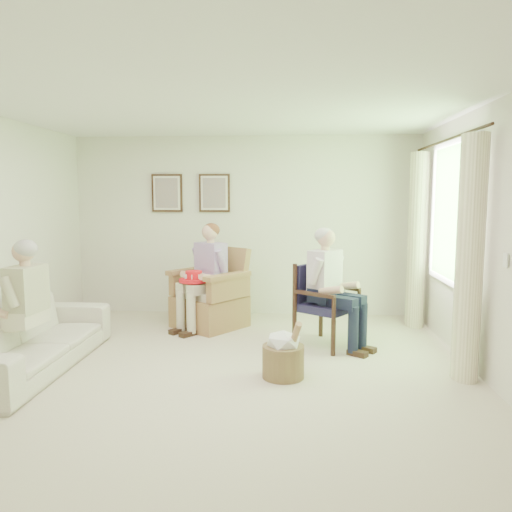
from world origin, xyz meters
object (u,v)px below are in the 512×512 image
object	(u,v)px
person_dark	(328,280)
person_sofa	(21,299)
wicker_armchair	(210,302)
sofa	(29,338)
wood_armchair	(327,301)
person_wicker	(208,269)
red_hat	(194,278)
hatbox	(283,354)

from	to	relation	value
person_dark	person_sofa	bearing A→B (deg)	145.50
wicker_armchair	sofa	world-z (taller)	wicker_armchair
wicker_armchair	wood_armchair	world-z (taller)	wicker_armchair
person_wicker	person_sofa	distance (m)	2.34
person_dark	person_sofa	size ratio (longest dim) A/B	1.04
wicker_armchair	sofa	size ratio (longest dim) A/B	0.48
wood_armchair	person_sofa	distance (m)	3.28
person_wicker	person_sofa	world-z (taller)	person_wicker
wood_armchair	person_sofa	size ratio (longest dim) A/B	0.73
wicker_armchair	person_wicker	world-z (taller)	person_wicker
wood_armchair	person_wicker	size ratio (longest dim) A/B	0.69
wood_armchair	person_sofa	world-z (taller)	person_sofa
red_hat	hatbox	size ratio (longest dim) A/B	0.63
wood_armchair	sofa	distance (m)	3.24
person_wicker	hatbox	world-z (taller)	person_wicker
sofa	person_dark	xyz separation A→B (m)	(3.04, 0.95, 0.47)
wicker_armchair	person_wicker	bearing A→B (deg)	-52.63
hatbox	wood_armchair	bearing A→B (deg)	67.24
wicker_armchair	wood_armchair	bearing A→B (deg)	12.77
wicker_armchair	person_sofa	world-z (taller)	person_sofa
red_hat	person_sofa	bearing A→B (deg)	-130.63
person_dark	person_wicker	bearing A→B (deg)	101.11
person_dark	hatbox	bearing A→B (deg)	-169.63
person_wicker	hatbox	size ratio (longest dim) A/B	2.29
wicker_armchair	wood_armchair	xyz separation A→B (m)	(1.50, -0.69, 0.18)
person_dark	red_hat	world-z (taller)	person_dark
person_dark	wicker_armchair	bearing A→B (deg)	96.90
person_wicker	person_sofa	size ratio (longest dim) A/B	1.05
person_sofa	wood_armchair	bearing A→B (deg)	117.48
person_wicker	person_sofa	xyz separation A→B (m)	(-1.54, -1.76, -0.05)
sofa	wood_armchair	bearing A→B (deg)	-70.05
person_sofa	red_hat	distance (m)	2.13
wood_armchair	hatbox	xyz separation A→B (m)	(-0.49, -1.16, -0.28)
wicker_armchair	red_hat	size ratio (longest dim) A/B	2.82
wood_armchair	sofa	size ratio (longest dim) A/B	0.43
red_hat	hatbox	bearing A→B (deg)	-52.98
wood_armchair	red_hat	bearing A→B (deg)	112.84
sofa	person_wicker	xyz separation A→B (m)	(1.54, 1.65, 0.47)
person_wicker	wood_armchair	bearing A→B (deg)	17.33
wood_armchair	person_wicker	xyz separation A→B (m)	(-1.50, 0.55, 0.28)
person_dark	red_hat	xyz separation A→B (m)	(-1.66, 0.55, -0.09)
hatbox	person_sofa	bearing A→B (deg)	-178.64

